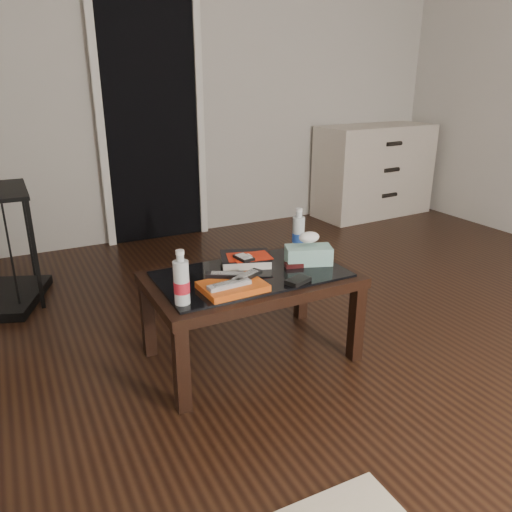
{
  "coord_description": "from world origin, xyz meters",
  "views": [
    {
      "loc": [
        -1.57,
        -1.72,
        1.38
      ],
      "look_at": [
        -0.54,
        0.29,
        0.55
      ],
      "focal_mm": 35.0,
      "sensor_mm": 36.0,
      "label": 1
    }
  ],
  "objects_px": {
    "water_bottle_right": "(298,230)",
    "tissue_box": "(308,255)",
    "coffee_table": "(251,285)",
    "water_bottle_left": "(181,277)",
    "textbook": "(246,259)",
    "dresser": "(374,171)"
  },
  "relations": [
    {
      "from": "water_bottle_right",
      "to": "tissue_box",
      "type": "relative_size",
      "value": 1.03
    },
    {
      "from": "tissue_box",
      "to": "coffee_table",
      "type": "bearing_deg",
      "value": -161.66
    },
    {
      "from": "coffee_table",
      "to": "water_bottle_left",
      "type": "xyz_separation_m",
      "value": [
        -0.41,
        -0.17,
        0.18
      ]
    },
    {
      "from": "textbook",
      "to": "water_bottle_right",
      "type": "distance_m",
      "value": 0.36
    },
    {
      "from": "textbook",
      "to": "tissue_box",
      "type": "xyz_separation_m",
      "value": [
        0.29,
        -0.14,
        0.02
      ]
    },
    {
      "from": "water_bottle_right",
      "to": "tissue_box",
      "type": "xyz_separation_m",
      "value": [
        -0.06,
        -0.19,
        -0.07
      ]
    },
    {
      "from": "coffee_table",
      "to": "dresser",
      "type": "bearing_deg",
      "value": 39.27
    },
    {
      "from": "dresser",
      "to": "textbook",
      "type": "bearing_deg",
      "value": -145.2
    },
    {
      "from": "water_bottle_left",
      "to": "water_bottle_right",
      "type": "bearing_deg",
      "value": 24.03
    },
    {
      "from": "textbook",
      "to": "water_bottle_left",
      "type": "bearing_deg",
      "value": -126.05
    },
    {
      "from": "dresser",
      "to": "tissue_box",
      "type": "bearing_deg",
      "value": -139.34
    },
    {
      "from": "dresser",
      "to": "water_bottle_left",
      "type": "bearing_deg",
      "value": -145.77
    },
    {
      "from": "dresser",
      "to": "water_bottle_right",
      "type": "height_order",
      "value": "dresser"
    },
    {
      "from": "tissue_box",
      "to": "water_bottle_left",
      "type": "bearing_deg",
      "value": -147.2
    },
    {
      "from": "coffee_table",
      "to": "tissue_box",
      "type": "height_order",
      "value": "tissue_box"
    },
    {
      "from": "dresser",
      "to": "water_bottle_left",
      "type": "relative_size",
      "value": 5.14
    },
    {
      "from": "coffee_table",
      "to": "textbook",
      "type": "bearing_deg",
      "value": 75.3
    },
    {
      "from": "dresser",
      "to": "textbook",
      "type": "height_order",
      "value": "dresser"
    },
    {
      "from": "coffee_table",
      "to": "dresser",
      "type": "height_order",
      "value": "dresser"
    },
    {
      "from": "textbook",
      "to": "water_bottle_right",
      "type": "bearing_deg",
      "value": 28.52
    },
    {
      "from": "textbook",
      "to": "water_bottle_left",
      "type": "relative_size",
      "value": 1.05
    },
    {
      "from": "water_bottle_right",
      "to": "tissue_box",
      "type": "height_order",
      "value": "water_bottle_right"
    }
  ]
}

